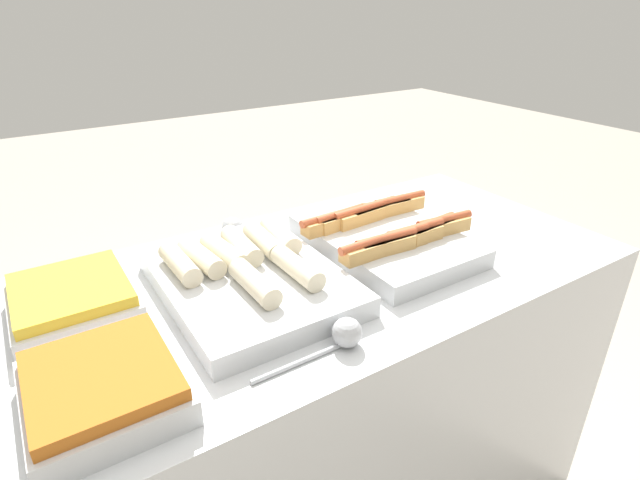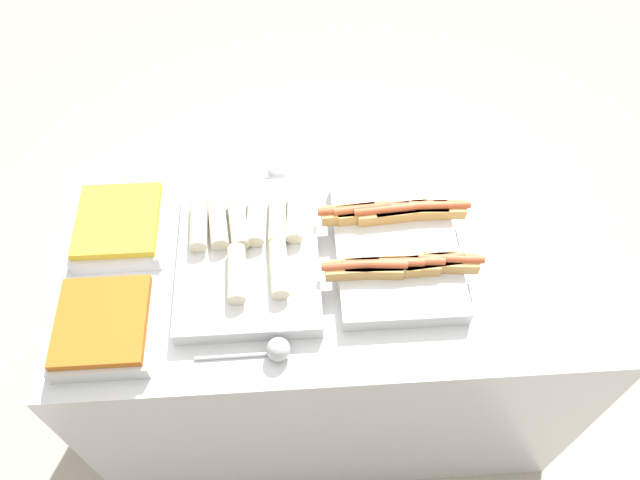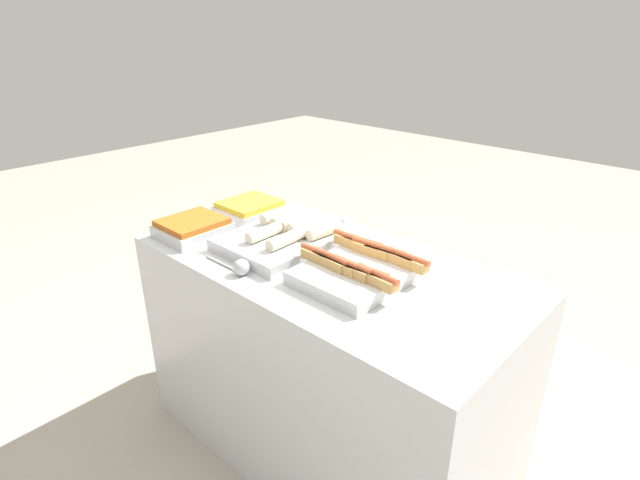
{
  "view_description": "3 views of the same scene",
  "coord_description": "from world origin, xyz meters",
  "px_view_note": "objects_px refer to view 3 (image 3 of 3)",
  "views": [
    {
      "loc": [
        -0.62,
        -0.92,
        1.52
      ],
      "look_at": [
        -0.03,
        0.0,
        0.99
      ],
      "focal_mm": 28.0,
      "sensor_mm": 36.0,
      "label": 1
    },
    {
      "loc": [
        -0.09,
        -0.95,
        2.33
      ],
      "look_at": [
        -0.03,
        0.0,
        0.99
      ],
      "focal_mm": 35.0,
      "sensor_mm": 36.0,
      "label": 2
    },
    {
      "loc": [
        1.13,
        -1.25,
        1.74
      ],
      "look_at": [
        -0.03,
        0.0,
        0.99
      ],
      "focal_mm": 28.0,
      "sensor_mm": 36.0,
      "label": 3
    }
  ],
  "objects_px": {
    "serving_spoon_near": "(240,267)",
    "serving_spoon_far": "(344,224)",
    "tray_side_front": "(193,228)",
    "tray_wraps": "(287,236)",
    "tray_hotdogs": "(363,266)",
    "tray_side_back": "(250,209)"
  },
  "relations": [
    {
      "from": "tray_wraps",
      "to": "tray_side_front",
      "type": "xyz_separation_m",
      "value": [
        -0.36,
        -0.21,
        -0.0
      ]
    },
    {
      "from": "serving_spoon_near",
      "to": "tray_side_front",
      "type": "bearing_deg",
      "value": 168.3
    },
    {
      "from": "tray_wraps",
      "to": "serving_spoon_near",
      "type": "xyz_separation_m",
      "value": [
        0.06,
        -0.29,
        -0.01
      ]
    },
    {
      "from": "tray_wraps",
      "to": "serving_spoon_far",
      "type": "relative_size",
      "value": 1.92
    },
    {
      "from": "tray_side_front",
      "to": "serving_spoon_near",
      "type": "bearing_deg",
      "value": -11.7
    },
    {
      "from": "serving_spoon_near",
      "to": "serving_spoon_far",
      "type": "height_order",
      "value": "same"
    },
    {
      "from": "serving_spoon_near",
      "to": "tray_side_back",
      "type": "bearing_deg",
      "value": 136.52
    },
    {
      "from": "tray_side_front",
      "to": "serving_spoon_far",
      "type": "relative_size",
      "value": 1.03
    },
    {
      "from": "tray_side_front",
      "to": "tray_wraps",
      "type": "bearing_deg",
      "value": 30.05
    },
    {
      "from": "tray_wraps",
      "to": "tray_side_front",
      "type": "relative_size",
      "value": 1.87
    },
    {
      "from": "tray_side_back",
      "to": "serving_spoon_near",
      "type": "bearing_deg",
      "value": -43.48
    },
    {
      "from": "tray_hotdogs",
      "to": "tray_wraps",
      "type": "distance_m",
      "value": 0.4
    },
    {
      "from": "tray_hotdogs",
      "to": "serving_spoon_near",
      "type": "height_order",
      "value": "tray_hotdogs"
    },
    {
      "from": "tray_hotdogs",
      "to": "tray_side_front",
      "type": "bearing_deg",
      "value": -165.37
    },
    {
      "from": "tray_hotdogs",
      "to": "tray_side_back",
      "type": "height_order",
      "value": "tray_hotdogs"
    },
    {
      "from": "tray_hotdogs",
      "to": "serving_spoon_far",
      "type": "distance_m",
      "value": 0.43
    },
    {
      "from": "tray_side_back",
      "to": "serving_spoon_far",
      "type": "relative_size",
      "value": 1.03
    },
    {
      "from": "serving_spoon_near",
      "to": "serving_spoon_far",
      "type": "bearing_deg",
      "value": 89.2
    },
    {
      "from": "serving_spoon_far",
      "to": "tray_hotdogs",
      "type": "bearing_deg",
      "value": -40.98
    },
    {
      "from": "tray_wraps",
      "to": "tray_side_front",
      "type": "height_order",
      "value": "tray_wraps"
    },
    {
      "from": "tray_wraps",
      "to": "serving_spoon_far",
      "type": "bearing_deg",
      "value": 75.54
    },
    {
      "from": "tray_side_front",
      "to": "serving_spoon_far",
      "type": "distance_m",
      "value": 0.64
    }
  ]
}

